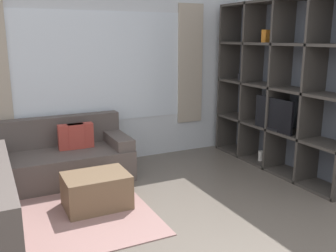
{
  "coord_description": "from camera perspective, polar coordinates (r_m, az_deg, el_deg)",
  "views": [
    {
      "loc": [
        -1.56,
        -2.09,
        1.89
      ],
      "look_at": [
        0.35,
        1.8,
        0.85
      ],
      "focal_mm": 40.0,
      "sensor_mm": 36.0,
      "label": 1
    }
  ],
  "objects": [
    {
      "name": "ottoman",
      "position": [
        4.35,
        -10.85,
        -9.68
      ],
      "size": [
        0.71,
        0.53,
        0.39
      ],
      "color": "brown",
      "rests_on": "ground_plane"
    },
    {
      "name": "wall_right",
      "position": [
        5.47,
        20.6,
        6.95
      ],
      "size": [
        0.07,
        4.48,
        2.7
      ],
      "primitive_type": "cube",
      "color": "silver",
      "rests_on": "ground_plane"
    },
    {
      "name": "couch_main",
      "position": [
        5.24,
        -16.14,
        -4.79
      ],
      "size": [
        1.84,
        0.88,
        0.81
      ],
      "color": "#564C47",
      "rests_on": "ground_plane"
    },
    {
      "name": "wall_back",
      "position": [
        5.65,
        -10.11,
        7.84
      ],
      "size": [
        5.94,
        0.11,
        2.7
      ],
      "color": "silver",
      "rests_on": "ground_plane"
    },
    {
      "name": "shelving_unit",
      "position": [
        5.54,
        16.9,
        5.57
      ],
      "size": [
        0.42,
        2.47,
        2.39
      ],
      "color": "#515660",
      "rests_on": "ground_plane"
    },
    {
      "name": "area_rug",
      "position": [
        4.34,
        -18.12,
        -12.98
      ],
      "size": [
        2.17,
        1.92,
        0.01
      ],
      "primitive_type": "cube",
      "color": "gray",
      "rests_on": "ground_plane"
    }
  ]
}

